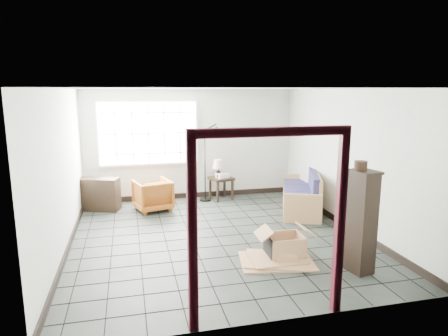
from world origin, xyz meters
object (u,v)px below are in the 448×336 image
object	(u,v)px
futon_sofa	(304,196)
side_table	(221,181)
armchair	(153,194)
tall_shelf	(361,221)

from	to	relation	value
futon_sofa	side_table	xyz separation A→B (m)	(-1.55, 1.24, 0.13)
futon_sofa	side_table	size ratio (longest dim) A/B	3.48
armchair	tall_shelf	xyz separation A→B (m)	(2.69, -3.72, 0.38)
side_table	tall_shelf	bearing A→B (deg)	-76.08
futon_sofa	armchair	size ratio (longest dim) A/B	2.82
armchair	side_table	world-z (taller)	armchair
futon_sofa	armchair	distance (m)	3.28
futon_sofa	side_table	world-z (taller)	futon_sofa
futon_sofa	armchair	xyz separation A→B (m)	(-3.20, 0.74, 0.06)
armchair	side_table	bearing A→B (deg)	-178.41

